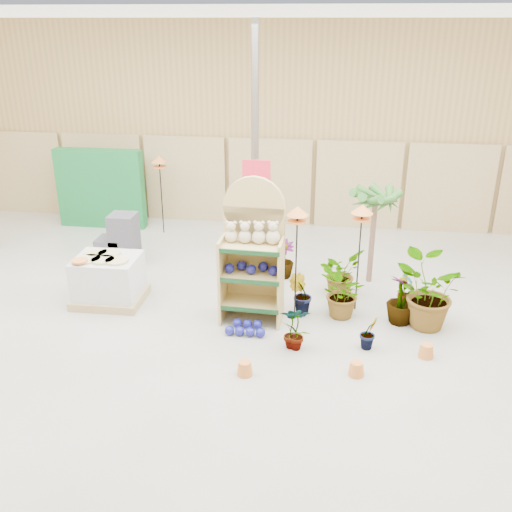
{
  "coord_description": "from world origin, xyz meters",
  "views": [
    {
      "loc": [
        1.47,
        -6.76,
        4.48
      ],
      "look_at": [
        0.3,
        1.5,
        1.0
      ],
      "focal_mm": 40.0,
      "sensor_mm": 36.0,
      "label": 1
    }
  ],
  "objects_px": {
    "display_shelf": "(253,256)",
    "pallet_stack": "(108,279)",
    "bird_table_front": "(297,215)",
    "potted_plant_2": "(342,294)"
  },
  "relations": [
    {
      "from": "display_shelf",
      "to": "pallet_stack",
      "type": "bearing_deg",
      "value": 178.65
    },
    {
      "from": "bird_table_front",
      "to": "display_shelf",
      "type": "bearing_deg",
      "value": -172.53
    },
    {
      "from": "display_shelf",
      "to": "pallet_stack",
      "type": "distance_m",
      "value": 2.58
    },
    {
      "from": "bird_table_front",
      "to": "potted_plant_2",
      "type": "distance_m",
      "value": 1.51
    },
    {
      "from": "pallet_stack",
      "to": "bird_table_front",
      "type": "bearing_deg",
      "value": -1.99
    },
    {
      "from": "potted_plant_2",
      "to": "pallet_stack",
      "type": "bearing_deg",
      "value": 179.59
    },
    {
      "from": "pallet_stack",
      "to": "bird_table_front",
      "type": "relative_size",
      "value": 0.62
    },
    {
      "from": "potted_plant_2",
      "to": "bird_table_front",
      "type": "bearing_deg",
      "value": -177.04
    },
    {
      "from": "pallet_stack",
      "to": "bird_table_front",
      "type": "distance_m",
      "value": 3.43
    },
    {
      "from": "pallet_stack",
      "to": "potted_plant_2",
      "type": "height_order",
      "value": "pallet_stack"
    }
  ]
}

